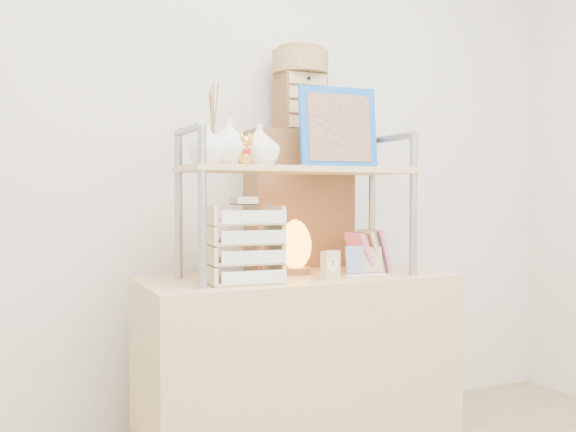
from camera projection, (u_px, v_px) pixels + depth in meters
name	position (u px, v px, depth m)	size (l,w,h in m)	color
desk	(298.00, 372.00, 2.49)	(1.20, 0.50, 0.75)	tan
cabinet	(298.00, 281.00, 2.89)	(0.45, 0.24, 1.35)	brown
hutch	(278.00, 162.00, 2.44)	(0.90, 0.34, 0.76)	#8F959C
letter_tray	(244.00, 248.00, 2.32)	(0.28, 0.26, 0.31)	#D2B57E
salt_lamp	(295.00, 246.00, 2.55)	(0.14, 0.13, 0.22)	brown
desk_clock	(330.00, 265.00, 2.38)	(0.08, 0.05, 0.11)	tan
postcard_stand	(364.00, 267.00, 2.52)	(0.17, 0.07, 0.12)	white
drawer_chest	(300.00, 103.00, 2.84)	(0.20, 0.16, 0.25)	brown
woven_basket	(300.00, 63.00, 2.84)	(0.25, 0.25, 0.10)	olive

